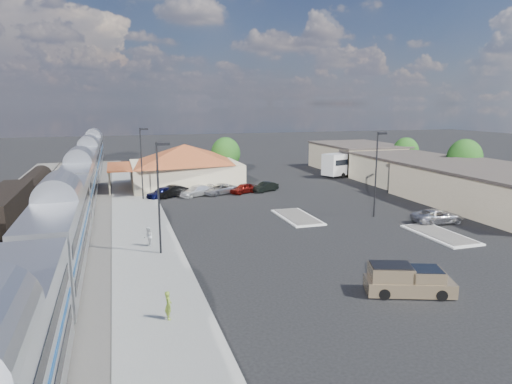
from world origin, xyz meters
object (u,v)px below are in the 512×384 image
object	(u,v)px
suv	(438,216)
pickup_truck	(409,281)
station_depot	(184,165)
coach_bus	(352,162)

from	to	relation	value
suv	pickup_truck	bearing A→B (deg)	139.11
station_depot	pickup_truck	world-z (taller)	station_depot
station_depot	coach_bus	size ratio (longest dim) A/B	1.50
coach_bus	station_depot	bearing A→B (deg)	73.59
station_depot	coach_bus	world-z (taller)	station_depot
suv	station_depot	bearing A→B (deg)	39.67
pickup_truck	coach_bus	xyz separation A→B (m)	(20.74, 45.00, 1.36)
station_depot	suv	bearing A→B (deg)	-53.02
coach_bus	suv	bearing A→B (deg)	145.00
pickup_truck	suv	distance (m)	19.50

